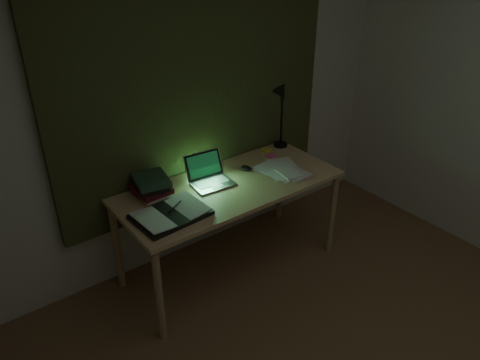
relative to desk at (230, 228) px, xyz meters
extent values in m
cube|color=beige|center=(0.02, 0.43, 0.89)|extent=(3.50, 0.00, 2.50)
cube|color=#32351A|center=(0.02, 0.39, 1.09)|extent=(2.20, 0.06, 2.00)
ellipsoid|color=black|center=(0.23, 0.10, 0.38)|extent=(0.07, 0.10, 0.03)
cube|color=yellow|center=(0.56, 0.27, 0.37)|extent=(0.09, 0.09, 0.01)
cube|color=pink|center=(0.52, 0.17, 0.37)|extent=(0.08, 0.08, 0.01)
camera|label=1|loc=(-1.65, -2.33, 1.98)|focal=35.00mm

